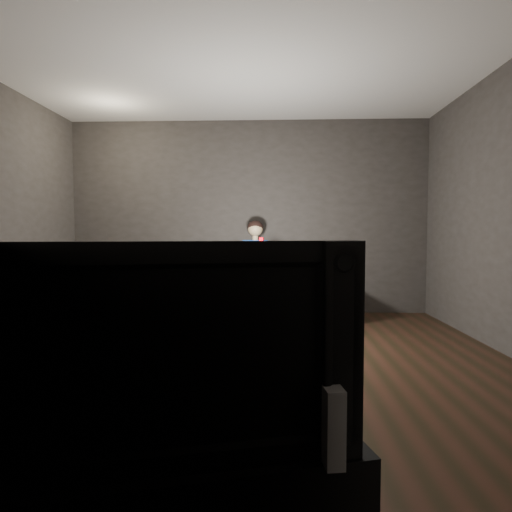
{
  "coord_description": "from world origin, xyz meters",
  "views": [
    {
      "loc": [
        0.35,
        -3.54,
        1.13
      ],
      "look_at": [
        0.15,
        1.55,
        0.85
      ],
      "focal_mm": 30.0,
      "sensor_mm": 36.0,
      "label": 1
    }
  ],
  "objects": [
    {
      "name": "floor",
      "position": [
        0.0,
        0.0,
        0.0
      ],
      "size": [
        5.0,
        5.0,
        0.0
      ],
      "primitive_type": "plane",
      "color": "black",
      "rests_on": "ground"
    },
    {
      "name": "back_wall",
      "position": [
        0.0,
        2.5,
        1.35
      ],
      "size": [
        5.0,
        0.04,
        2.7
      ],
      "primitive_type": "cube",
      "color": "#37322F",
      "rests_on": "ground"
    },
    {
      "name": "front_wall",
      "position": [
        0.0,
        -2.5,
        1.35
      ],
      "size": [
        5.0,
        0.04,
        2.7
      ],
      "primitive_type": "cube",
      "color": "#37322F",
      "rests_on": "ground"
    },
    {
      "name": "ceiling",
      "position": [
        0.0,
        0.0,
        2.7
      ],
      "size": [
        5.0,
        5.0,
        0.02
      ],
      "primitive_type": "cube",
      "color": "white",
      "rests_on": "back_wall"
    },
    {
      "name": "sofa",
      "position": [
        -0.14,
        1.95,
        0.29
      ],
      "size": [
        2.3,
        0.99,
        0.89
      ],
      "color": "black",
      "rests_on": "floor"
    },
    {
      "name": "child",
      "position": [
        0.12,
        1.89,
        0.76
      ],
      "size": [
        0.49,
        0.6,
        1.19
      ],
      "color": "black",
      "rests_on": "sofa"
    },
    {
      "name": "wii_remote_red",
      "position": [
        0.22,
        1.43,
        0.98
      ],
      "size": [
        0.06,
        0.08,
        0.19
      ],
      "color": "#E9000D",
      "rests_on": "child"
    },
    {
      "name": "nunchuk_white",
      "position": [
        0.04,
        1.43,
        0.94
      ],
      "size": [
        0.07,
        0.1,
        0.16
      ],
      "color": "white",
      "rests_on": "child"
    },
    {
      "name": "wii_remote_black",
      "position": [
        -1.17,
        1.86,
        0.64
      ],
      "size": [
        0.07,
        0.15,
        0.03
      ],
      "color": "black",
      "rests_on": "sofa"
    },
    {
      "name": "coffee_table",
      "position": [
        0.16,
        1.07,
        0.32
      ],
      "size": [
        1.07,
        0.61,
        0.37
      ],
      "color": "black",
      "rests_on": "floor"
    },
    {
      "name": "tv",
      "position": [
        0.03,
        -2.27,
        0.77
      ],
      "size": [
        1.15,
        0.41,
        0.66
      ],
      "primitive_type": "imported",
      "rotation": [
        0.0,
        0.0,
        0.24
      ],
      "color": "black",
      "rests_on": "media_console"
    },
    {
      "name": "wii_console",
      "position": [
        0.52,
        -2.27,
        0.56
      ],
      "size": [
        0.08,
        0.18,
        0.23
      ],
      "primitive_type": "cube",
      "rotation": [
        0.0,
        0.0,
        0.14
      ],
      "color": "white",
      "rests_on": "media_console"
    }
  ]
}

